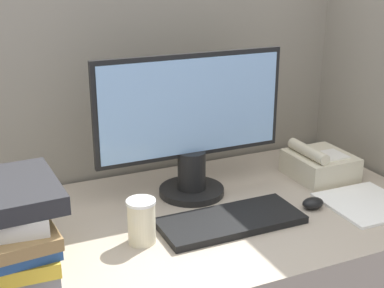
% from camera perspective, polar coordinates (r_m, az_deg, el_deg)
% --- Properties ---
extents(cubicle_panel_rear, '(1.84, 0.04, 1.63)m').
position_cam_1_polar(cubicle_panel_rear, '(1.82, -6.01, -0.14)').
color(cubicle_panel_rear, gray).
rests_on(cubicle_panel_rear, ground_plane).
extents(monitor, '(0.59, 0.20, 0.43)m').
position_cam_1_polar(monitor, '(1.58, -0.08, 1.73)').
color(monitor, black).
rests_on(monitor, desk).
extents(keyboard, '(0.39, 0.17, 0.02)m').
position_cam_1_polar(keyboard, '(1.47, 4.15, -8.16)').
color(keyboard, black).
rests_on(keyboard, desk).
extents(mouse, '(0.07, 0.05, 0.03)m').
position_cam_1_polar(mouse, '(1.59, 12.77, -6.18)').
color(mouse, black).
rests_on(mouse, desk).
extents(coffee_cup, '(0.07, 0.07, 0.12)m').
position_cam_1_polar(coffee_cup, '(1.37, -5.41, -8.20)').
color(coffee_cup, beige).
rests_on(coffee_cup, desk).
extents(book_stack, '(0.25, 0.31, 0.22)m').
position_cam_1_polar(book_stack, '(1.27, -19.04, -8.57)').
color(book_stack, slate).
rests_on(book_stack, desk).
extents(desk_telephone, '(0.19, 0.20, 0.11)m').
position_cam_1_polar(desk_telephone, '(1.81, 13.41, -2.10)').
color(desk_telephone, beige).
rests_on(desk_telephone, desk).
extents(paper_pile, '(0.23, 0.24, 0.01)m').
position_cam_1_polar(paper_pile, '(1.66, 18.08, -6.07)').
color(paper_pile, white).
rests_on(paper_pile, desk).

